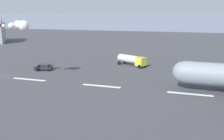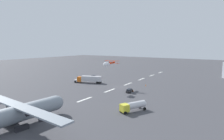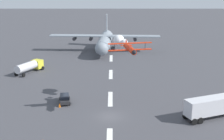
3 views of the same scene
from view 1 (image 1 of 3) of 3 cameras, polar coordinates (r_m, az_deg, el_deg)
runway_stripe_4 at (r=57.54m, az=-18.50°, el=-2.06°), size 8.00×0.90×0.01m
runway_stripe_5 at (r=49.74m, az=-2.43°, el=-3.68°), size 8.00×0.90×0.01m
runway_stripe_6 at (r=47.00m, az=17.44°, el=-5.27°), size 8.00×0.90×0.01m
mountain_ridge_distant at (r=213.63m, az=6.30°, el=10.94°), size 396.00×16.00×14.61m
stunt_biplane_red at (r=55.17m, az=-22.28°, el=9.48°), size 12.49×7.46×2.14m
fuel_tanker_truck at (r=68.50m, az=4.61°, el=2.37°), size 8.78×6.16×2.90m
airport_staff_sedan at (r=65.53m, az=-15.42°, el=0.64°), size 4.60×2.61×1.52m
traffic_cone_far at (r=67.40m, az=-16.79°, el=0.51°), size 0.44×0.44×0.75m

